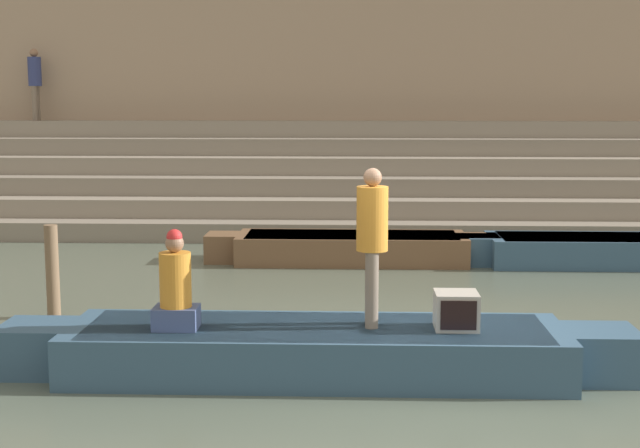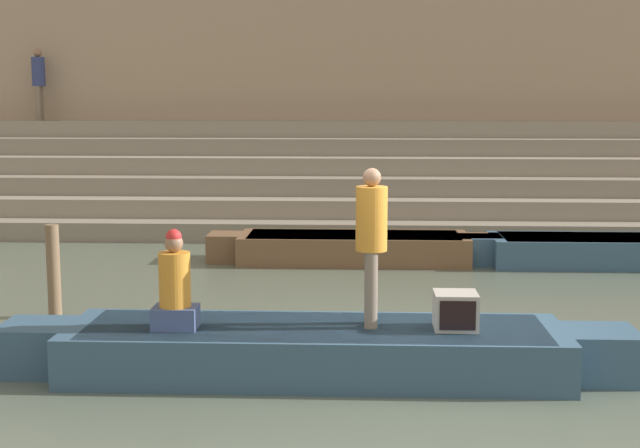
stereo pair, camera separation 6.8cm
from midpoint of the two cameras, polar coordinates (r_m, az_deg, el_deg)
The scene contains 11 objects.
ground_plane at distance 9.73m, azimuth 7.39°, elevation -9.08°, with size 120.00×120.00×0.00m, color #566051.
ghat_steps at distance 20.10m, azimuth 4.91°, elevation 2.31°, with size 36.00×4.32×2.30m.
back_wall at distance 22.16m, azimuth 4.77°, elevation 9.57°, with size 34.20×1.28×6.90m.
rowboat_main at distance 9.32m, azimuth -0.13°, elevation -8.03°, with size 6.59×1.47×0.52m.
person_standing at distance 9.11m, azimuth 3.52°, elevation -0.75°, with size 0.32×0.32×1.64m.
person_rowing at distance 9.21m, azimuth -9.06°, elevation -4.12°, with size 0.45×0.36×1.03m.
tv_set at distance 9.24m, azimuth 8.88°, elevation -5.50°, with size 0.44×0.43×0.38m.
moored_boat_shore at distance 16.13m, azimuth 19.07°, elevation -1.61°, with size 5.86×1.28×0.49m.
moored_boat_distant at distance 15.56m, azimuth 2.29°, elevation -1.51°, with size 5.09×1.28×0.49m.
mooring_post at distance 12.10m, azimuth -16.53°, elevation -2.93°, with size 0.17×0.17×1.23m, color brown.
person_on_steps at distance 22.52m, azimuth -17.48°, elevation 8.84°, with size 0.31×0.31×1.70m.
Camera 2 is at (-0.78, -9.26, 2.88)m, focal length 50.00 mm.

